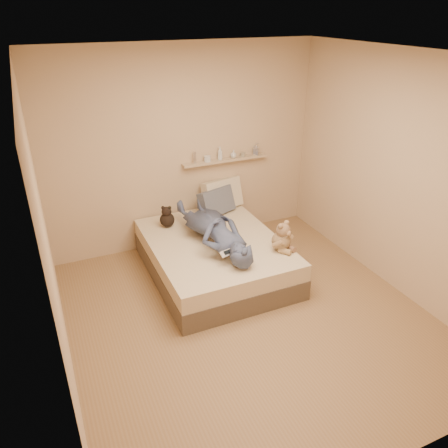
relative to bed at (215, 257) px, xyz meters
name	(u,v)px	position (x,y,z in m)	size (l,w,h in m)	color
room	(252,205)	(0.00, -0.93, 1.08)	(3.80, 3.80, 3.80)	olive
bed	(215,257)	(0.00, 0.00, 0.00)	(1.50, 1.90, 0.45)	brown
game_console	(227,253)	(-0.08, -0.54, 0.37)	(0.17, 0.10, 0.06)	silver
teddy_bear	(282,238)	(0.62, -0.51, 0.37)	(0.29, 0.29, 0.36)	#987653
dark_plush	(167,218)	(-0.40, 0.58, 0.35)	(0.19, 0.19, 0.29)	black
pillow_cream	(222,194)	(0.47, 0.83, 0.43)	(0.55, 0.16, 0.40)	#C6B39C
pillow_grey	(217,202)	(0.32, 0.69, 0.40)	(0.50, 0.14, 0.34)	slate
person	(214,229)	(-0.02, -0.04, 0.40)	(0.54, 1.48, 0.36)	#474C6F
wall_shelf	(225,160)	(0.55, 0.91, 0.88)	(1.20, 0.12, 0.03)	tan
shelf_bottles	(231,154)	(0.63, 0.91, 0.96)	(0.97, 0.12, 0.18)	silver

